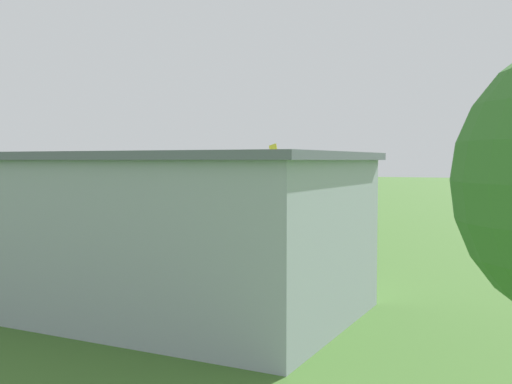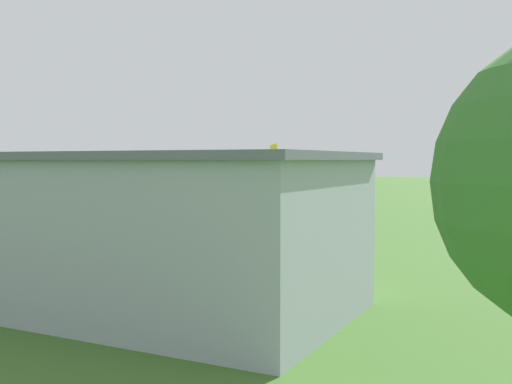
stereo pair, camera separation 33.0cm
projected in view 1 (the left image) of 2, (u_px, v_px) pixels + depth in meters
The scene contains 8 objects.
ground_plane at pixel (301, 227), 65.75m from camera, with size 400.00×400.00×0.00m, color #3D6628.
hangar at pixel (86, 226), 31.27m from camera, with size 28.87×13.02×7.64m.
biplane at pixel (293, 164), 64.89m from camera, with size 7.29×8.93×4.05m.
car_red at pixel (62, 241), 48.14m from camera, with size 2.00×4.17×1.53m.
car_black at pixel (14, 234), 52.33m from camera, with size 2.40×4.38×1.64m.
person_crossing_taxiway at pixel (186, 242), 47.51m from camera, with size 0.50×0.50×1.63m.
person_near_hangar_door at pixel (350, 256), 40.35m from camera, with size 0.51×0.51×1.75m.
windsock at pixel (244, 173), 86.30m from camera, with size 1.39×1.40×6.28m.
Camera 1 is at (-22.56, 61.64, 7.28)m, focal length 42.11 mm.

